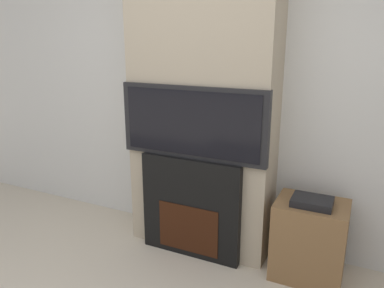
# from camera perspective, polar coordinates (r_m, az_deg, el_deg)

# --- Properties ---
(wall_back) EXTENTS (6.00, 0.06, 2.70)m
(wall_back) POSITION_cam_1_polar(r_m,az_deg,el_deg) (3.05, 3.26, 9.84)
(wall_back) COLOR silver
(wall_back) RESTS_ON ground_plane
(chimney_breast) EXTENTS (1.13, 0.36, 2.70)m
(chimney_breast) POSITION_cam_1_polar(r_m,az_deg,el_deg) (2.86, 1.61, 9.45)
(chimney_breast) COLOR tan
(chimney_breast) RESTS_ON ground_plane
(fireplace) EXTENTS (0.81, 0.15, 0.80)m
(fireplace) POSITION_cam_1_polar(r_m,az_deg,el_deg) (2.96, -0.01, -9.56)
(fireplace) COLOR black
(fireplace) RESTS_ON ground_plane
(television) EXTENTS (1.15, 0.07, 0.54)m
(television) POSITION_cam_1_polar(r_m,az_deg,el_deg) (2.74, -0.03, 3.25)
(television) COLOR black
(television) RESTS_ON fireplace
(media_stand) EXTENTS (0.49, 0.38, 0.62)m
(media_stand) POSITION_cam_1_polar(r_m,az_deg,el_deg) (2.86, 17.43, -13.65)
(media_stand) COLOR brown
(media_stand) RESTS_ON ground_plane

